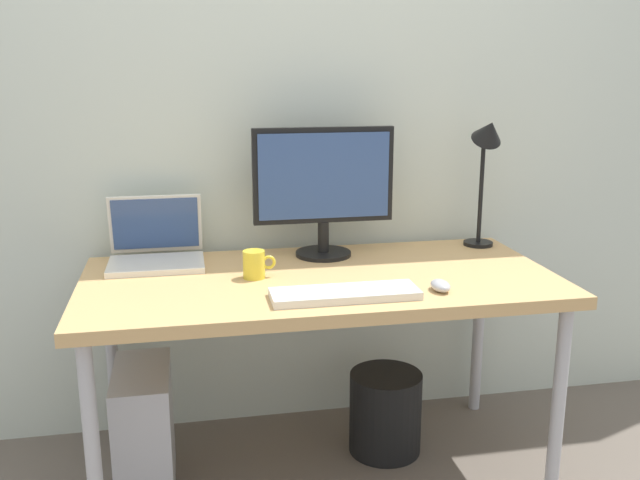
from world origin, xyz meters
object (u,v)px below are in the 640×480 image
Objects in this scene: monitor at (324,184)px; laptop at (156,247)px; computer_tower at (145,430)px; wastebasket at (385,412)px; coffee_mug at (255,264)px; desk_lamp at (487,152)px; mouse at (440,286)px; keyboard at (345,294)px; desk at (320,292)px.

monitor is 0.62m from laptop.
computer_tower is 1.40× the size of wastebasket.
monitor is 0.41m from coffee_mug.
desk_lamp reaches higher than mouse.
keyboard is at bearing -41.22° from laptop.
monitor reaches higher than mouse.
laptop is 3.00× the size of coffee_mug.
keyboard is (0.03, -0.23, 0.07)m from desk.
laptop is 1.23m from desk_lamp.
monitor is 0.59m from mouse.
laptop is at bearing 150.65° from mouse.
keyboard is 0.83m from computer_tower.
desk is 0.56m from wastebasket.
desk_lamp is 1.02m from wastebasket.
monitor is 0.85m from wastebasket.
laptop is 3.56× the size of mouse.
wastebasket is (0.23, 0.30, -0.57)m from keyboard.
desk is 0.73m from computer_tower.
keyboard is (-0.64, -0.47, -0.35)m from desk_lamp.
coffee_mug reaches higher than desk.
computer_tower is (-1.26, -0.24, -0.85)m from desk_lamp.
desk is at bearing 145.52° from mouse.
monitor is 1.00× the size of desk_lamp.
desk_lamp reaches higher than desk.
desk_lamp is 0.87m from keyboard.
desk_lamp reaches higher than keyboard.
mouse is (0.86, -0.48, -0.04)m from laptop.
desk is 5.12× the size of wastebasket.
desk_lamp is 1.19× the size of computer_tower.
keyboard is at bearing -20.31° from computer_tower.
computer_tower is (-0.65, -0.24, -0.75)m from monitor.
desk is 0.40m from monitor.
mouse is (0.30, 0.01, 0.01)m from keyboard.
mouse is at bearing -13.64° from computer_tower.
desk is at bearing -25.86° from laptop.
desk_lamp is 4.69× the size of coffee_mug.
desk_lamp is at bearing 0.09° from monitor.
wastebasket is at bearing -13.30° from laptop.
laptop reaches higher than keyboard.
mouse is 0.30× the size of wastebasket.
keyboard is 0.30m from mouse.
keyboard reaches higher than wastebasket.
desk is 0.24m from keyboard.
mouse is (0.33, -0.23, 0.07)m from desk.
coffee_mug is at bearing 3.07° from computer_tower.
desk is 3.07× the size of desk_lamp.
computer_tower is at bearing 159.69° from keyboard.
computer_tower is at bearing -174.95° from wastebasket.
desk_lamp is (0.61, 0.00, 0.10)m from monitor.
keyboard is 4.89× the size of mouse.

